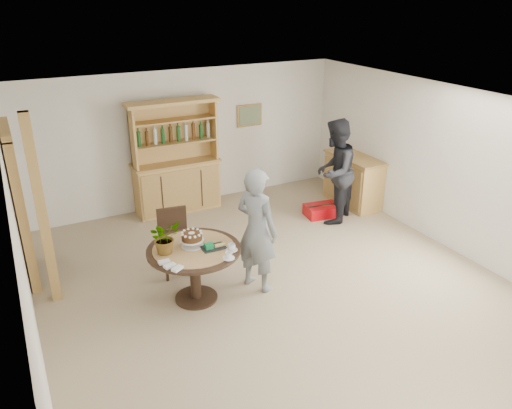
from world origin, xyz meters
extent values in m
plane|color=tan|center=(0.00, 0.00, 0.00)|extent=(7.00, 7.00, 0.00)
cube|color=white|center=(0.00, 3.50, 1.25)|extent=(6.00, 0.04, 2.50)
cube|color=white|center=(-3.00, 0.00, 1.25)|extent=(0.04, 7.00, 2.50)
cube|color=white|center=(3.00, 0.00, 1.25)|extent=(0.04, 7.00, 2.50)
cube|color=white|center=(0.00, 0.00, 2.50)|extent=(6.00, 7.00, 0.04)
cube|color=tan|center=(1.30, 3.47, 1.55)|extent=(0.52, 0.03, 0.42)
cube|color=#59724C|center=(1.30, 3.45, 1.55)|extent=(0.44, 0.02, 0.34)
cube|color=black|center=(-2.94, 2.00, 1.05)|extent=(0.10, 0.90, 2.10)
cube|color=tan|center=(-2.92, 1.50, 1.05)|extent=(0.12, 0.10, 2.10)
cube|color=tan|center=(-2.92, 2.50, 1.05)|extent=(0.12, 0.10, 2.10)
cube|color=tan|center=(-2.92, 2.00, 2.13)|extent=(0.12, 1.10, 0.10)
cube|color=tan|center=(-2.70, 1.20, 1.25)|extent=(0.12, 0.12, 2.50)
cube|color=tan|center=(-0.30, 3.24, 0.45)|extent=(1.50, 0.50, 0.90)
cube|color=tan|center=(-0.30, 3.24, 0.92)|extent=(1.56, 0.54, 0.04)
cube|color=tan|center=(-0.30, 3.34, 1.47)|extent=(1.50, 0.04, 1.06)
cube|color=tan|center=(-1.03, 3.19, 1.47)|extent=(0.04, 0.34, 1.06)
cube|color=tan|center=(0.43, 3.19, 1.47)|extent=(0.04, 0.34, 1.06)
cube|color=tan|center=(-0.30, 3.19, 1.30)|extent=(1.44, 0.32, 0.03)
cube|color=tan|center=(-0.30, 3.19, 1.70)|extent=(1.44, 0.32, 0.03)
cube|color=tan|center=(-0.30, 3.19, 2.01)|extent=(1.62, 0.40, 0.06)
cylinder|color=#194C1E|center=(-0.86, 3.19, 1.46)|extent=(0.07, 0.07, 0.28)
cylinder|color=#4C2D14|center=(-0.70, 3.19, 1.46)|extent=(0.07, 0.07, 0.28)
cylinder|color=#B2BFB2|center=(-0.54, 3.19, 1.46)|extent=(0.07, 0.07, 0.28)
cylinder|color=#194C1E|center=(-0.38, 3.19, 1.46)|extent=(0.07, 0.07, 0.28)
cylinder|color=#4C2D14|center=(-0.22, 3.19, 1.46)|extent=(0.07, 0.07, 0.28)
cylinder|color=#B2BFB2|center=(-0.06, 3.19, 1.46)|extent=(0.07, 0.07, 0.28)
cylinder|color=#194C1E|center=(0.10, 3.19, 1.46)|extent=(0.07, 0.07, 0.28)
cylinder|color=#4C2D14|center=(0.26, 3.19, 1.46)|extent=(0.07, 0.07, 0.28)
cube|color=tan|center=(2.74, 2.00, 0.45)|extent=(0.50, 1.20, 0.90)
cube|color=tan|center=(2.74, 2.00, 0.92)|extent=(0.54, 1.26, 0.04)
cylinder|color=black|center=(-1.06, 0.35, 0.73)|extent=(1.20, 1.20, 0.04)
cylinder|color=black|center=(-1.06, 0.35, 0.36)|extent=(0.14, 0.14, 0.70)
cylinder|color=black|center=(-1.06, 0.35, 0.01)|extent=(0.56, 0.56, 0.03)
cylinder|color=#A47E50|center=(-1.06, 0.35, 0.76)|extent=(1.04, 1.04, 0.01)
cube|color=black|center=(-1.06, 1.10, 0.45)|extent=(0.47, 0.47, 0.04)
cube|color=black|center=(-1.04, 1.29, 0.70)|extent=(0.42, 0.09, 0.46)
cube|color=black|center=(-1.04, 1.29, 0.92)|extent=(0.42, 0.10, 0.05)
cube|color=black|center=(-1.27, 0.94, 0.22)|extent=(0.04, 0.03, 0.44)
cube|color=black|center=(-0.91, 0.90, 0.22)|extent=(0.03, 0.03, 0.44)
cube|color=black|center=(-1.22, 1.30, 0.22)|extent=(0.04, 0.04, 0.44)
cube|color=black|center=(-0.86, 1.25, 0.22)|extent=(0.03, 0.04, 0.44)
cylinder|color=white|center=(-1.06, 0.40, 0.77)|extent=(0.28, 0.28, 0.01)
cylinder|color=white|center=(-1.06, 0.40, 0.81)|extent=(0.05, 0.05, 0.08)
cylinder|color=white|center=(-1.06, 0.40, 0.85)|extent=(0.30, 0.30, 0.01)
cylinder|color=#3E2711|center=(-1.06, 0.40, 0.90)|extent=(0.26, 0.26, 0.09)
cylinder|color=white|center=(-1.06, 0.40, 0.95)|extent=(0.08, 0.08, 0.01)
sphere|color=white|center=(-0.94, 0.40, 0.95)|extent=(0.04, 0.04, 0.04)
sphere|color=white|center=(-0.96, 0.46, 0.95)|extent=(0.04, 0.04, 0.04)
sphere|color=white|center=(-1.00, 0.50, 0.95)|extent=(0.04, 0.04, 0.04)
sphere|color=white|center=(-1.06, 0.52, 0.95)|extent=(0.04, 0.04, 0.04)
sphere|color=white|center=(-1.12, 0.50, 0.95)|extent=(0.04, 0.04, 0.04)
sphere|color=white|center=(-1.17, 0.46, 0.95)|extent=(0.04, 0.04, 0.04)
sphere|color=white|center=(-1.18, 0.40, 0.95)|extent=(0.04, 0.04, 0.04)
sphere|color=white|center=(-1.17, 0.34, 0.95)|extent=(0.04, 0.04, 0.04)
sphere|color=white|center=(-1.12, 0.30, 0.95)|extent=(0.04, 0.04, 0.04)
sphere|color=white|center=(-1.06, 0.28, 0.95)|extent=(0.04, 0.04, 0.04)
sphere|color=white|center=(-1.00, 0.30, 0.95)|extent=(0.04, 0.04, 0.04)
sphere|color=white|center=(-0.96, 0.34, 0.95)|extent=(0.04, 0.04, 0.04)
imported|color=#3F7233|center=(-1.41, 0.40, 0.97)|extent=(0.47, 0.44, 0.42)
cube|color=black|center=(-0.84, 0.23, 0.77)|extent=(0.30, 0.20, 0.01)
cube|color=#0D7C3D|center=(-0.90, 0.23, 0.80)|extent=(0.10, 0.10, 0.06)
cube|color=#0D7C3D|center=(-0.90, 0.23, 0.83)|extent=(0.11, 0.02, 0.01)
cylinder|color=white|center=(-0.66, 0.07, 0.76)|extent=(0.15, 0.15, 0.01)
imported|color=white|center=(-0.66, 0.07, 0.81)|extent=(0.10, 0.10, 0.08)
cylinder|color=white|center=(-0.78, -0.10, 0.76)|extent=(0.15, 0.15, 0.01)
imported|color=white|center=(-0.78, -0.10, 0.81)|extent=(0.08, 0.08, 0.07)
cube|color=white|center=(-1.51, 0.15, 0.78)|extent=(0.14, 0.08, 0.03)
cube|color=white|center=(-1.48, 0.03, 0.78)|extent=(0.16, 0.11, 0.03)
cube|color=white|center=(-1.42, -0.07, 0.78)|extent=(0.16, 0.14, 0.03)
imported|color=slate|center=(-0.21, 0.25, 0.86)|extent=(0.64, 0.74, 1.72)
imported|color=black|center=(1.96, 1.55, 0.91)|extent=(1.12, 1.08, 1.82)
cube|color=#BA090F|center=(1.91, 1.78, 0.10)|extent=(0.65, 0.48, 0.20)
cube|color=black|center=(1.91, 1.78, 0.20)|extent=(0.56, 0.12, 0.01)
camera|label=1|loc=(-2.93, -4.96, 3.76)|focal=35.00mm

